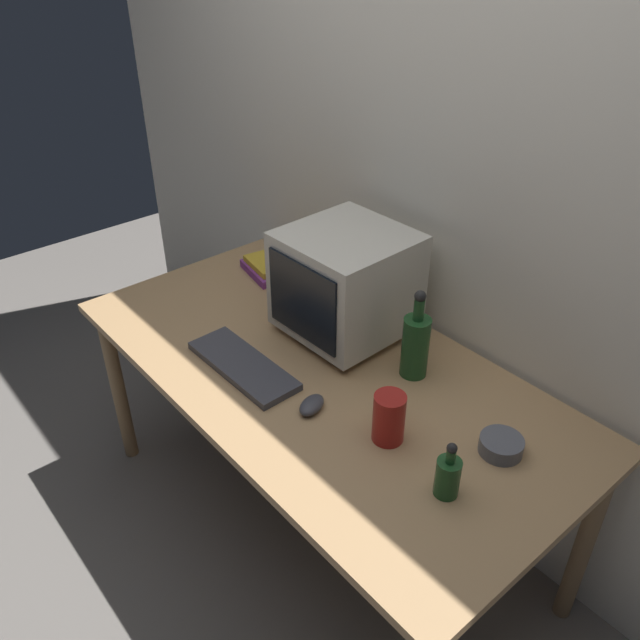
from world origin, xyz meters
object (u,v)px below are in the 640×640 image
at_px(book_stack, 269,267).
at_px(computer_mouse, 312,405).
at_px(bottle_tall, 415,344).
at_px(crt_monitor, 346,283).
at_px(bottle_short, 448,475).
at_px(keyboard, 243,365).
at_px(cd_spindle, 501,445).
at_px(metal_canister, 389,418).

bearing_deg(book_stack, computer_mouse, -28.06).
xyz_separation_m(bottle_tall, book_stack, (-0.82, 0.04, -0.09)).
xyz_separation_m(crt_monitor, computer_mouse, (0.24, -0.35, -0.17)).
relative_size(bottle_tall, bottle_short, 1.80).
height_order(computer_mouse, book_stack, book_stack).
height_order(computer_mouse, bottle_short, bottle_short).
distance_m(keyboard, cd_spindle, 0.83).
distance_m(crt_monitor, book_stack, 0.53).
distance_m(bottle_short, cd_spindle, 0.23).
bearing_deg(crt_monitor, keyboard, -97.70).
xyz_separation_m(bottle_short, metal_canister, (-0.24, 0.03, 0.01)).
height_order(crt_monitor, keyboard, crt_monitor).
height_order(keyboard, computer_mouse, computer_mouse).
xyz_separation_m(crt_monitor, bottle_tall, (0.31, 0.01, -0.08)).
bearing_deg(bottle_short, metal_canister, 173.12).
bearing_deg(keyboard, book_stack, 134.91).
height_order(book_stack, metal_canister, metal_canister).
distance_m(keyboard, bottle_tall, 0.55).
height_order(crt_monitor, computer_mouse, crt_monitor).
bearing_deg(bottle_tall, metal_canister, -60.05).
bearing_deg(keyboard, cd_spindle, 22.21).
bearing_deg(cd_spindle, metal_canister, -140.04).
height_order(keyboard, bottle_tall, bottle_tall).
bearing_deg(bottle_short, keyboard, -172.62).
bearing_deg(bottle_short, cd_spindle, 89.85).
bearing_deg(metal_canister, book_stack, 162.23).
height_order(keyboard, metal_canister, metal_canister).
height_order(computer_mouse, cd_spindle, cd_spindle).
relative_size(computer_mouse, book_stack, 0.41).
height_order(crt_monitor, bottle_tall, crt_monitor).
bearing_deg(bottle_short, bottle_tall, 142.59).
relative_size(bottle_tall, cd_spindle, 2.53).
bearing_deg(metal_canister, computer_mouse, -159.40).
height_order(cd_spindle, metal_canister, metal_canister).
bearing_deg(bottle_tall, computer_mouse, -101.45).
xyz_separation_m(keyboard, book_stack, (-0.45, 0.44, 0.01)).
xyz_separation_m(computer_mouse, bottle_short, (0.46, 0.06, 0.04)).
bearing_deg(keyboard, metal_canister, 12.70).
bearing_deg(computer_mouse, bottle_tall, 58.38).
bearing_deg(computer_mouse, crt_monitor, 104.56).
distance_m(computer_mouse, book_stack, 0.85).
distance_m(bottle_tall, metal_canister, 0.31).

